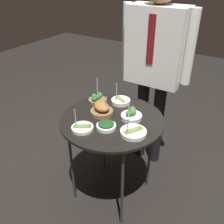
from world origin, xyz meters
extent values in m
plane|color=black|center=(0.00, 0.00, 0.00)|extent=(8.00, 8.00, 0.00)
cylinder|color=black|center=(0.00, 0.00, 0.70)|extent=(0.71, 0.71, 0.02)
cylinder|color=#2D2D2D|center=(0.21, -0.21, 0.34)|extent=(0.02, 0.02, 0.69)
cylinder|color=#2D2D2D|center=(-0.21, -0.21, 0.34)|extent=(0.02, 0.02, 0.69)
cylinder|color=#2D2D2D|center=(0.21, 0.21, 0.34)|extent=(0.02, 0.02, 0.69)
cylinder|color=#2D2D2D|center=(-0.21, 0.21, 0.34)|extent=(0.02, 0.02, 0.69)
cylinder|color=white|center=(0.03, -0.12, 0.72)|extent=(0.13, 0.13, 0.02)
ellipsoid|color=#194219|center=(0.03, -0.12, 0.74)|extent=(0.10, 0.10, 0.02)
cylinder|color=silver|center=(0.11, 0.07, 0.72)|extent=(0.14, 0.14, 0.03)
sphere|color=#387F2D|center=(0.12, 0.07, 0.76)|extent=(0.04, 0.04, 0.04)
sphere|color=#387F2D|center=(0.11, 0.09, 0.76)|extent=(0.05, 0.05, 0.05)
sphere|color=#387F2D|center=(0.11, 0.04, 0.76)|extent=(0.04, 0.04, 0.04)
cylinder|color=#ADADB2|center=(0.11, 0.03, 0.77)|extent=(0.01, 0.01, 0.13)
cylinder|color=brown|center=(-0.09, 0.01, 0.72)|extent=(0.16, 0.16, 0.03)
ellipsoid|color=#93602D|center=(-0.09, 0.01, 0.76)|extent=(0.16, 0.14, 0.06)
cylinder|color=#ADADB2|center=(-0.05, 0.01, 0.78)|extent=(0.01, 0.01, 0.15)
cylinder|color=silver|center=(-0.09, -0.21, 0.72)|extent=(0.14, 0.14, 0.02)
ellipsoid|color=#5B8938|center=(-0.08, -0.23, 0.73)|extent=(0.10, 0.08, 0.01)
ellipsoid|color=#5B8938|center=(-0.08, -0.22, 0.73)|extent=(0.10, 0.08, 0.01)
ellipsoid|color=#5B8938|center=(-0.09, -0.21, 0.73)|extent=(0.10, 0.08, 0.01)
ellipsoid|color=#5B8938|center=(-0.10, -0.20, 0.73)|extent=(0.10, 0.08, 0.01)
cylinder|color=#ADADB2|center=(-0.12, -0.24, 0.78)|extent=(0.01, 0.01, 0.15)
cylinder|color=silver|center=(-0.06, 0.22, 0.72)|extent=(0.14, 0.14, 0.03)
ellipsoid|color=#7AA847|center=(-0.06, 0.23, 0.74)|extent=(0.11, 0.07, 0.01)
ellipsoid|color=#7AA847|center=(-0.06, 0.22, 0.74)|extent=(0.11, 0.07, 0.01)
ellipsoid|color=#7AA847|center=(-0.07, 0.21, 0.74)|extent=(0.11, 0.07, 0.01)
cylinder|color=#ADADB2|center=(-0.08, 0.19, 0.79)|extent=(0.01, 0.01, 0.17)
cylinder|color=white|center=(0.21, -0.09, 0.72)|extent=(0.16, 0.16, 0.03)
ellipsoid|color=olive|center=(0.22, -0.09, 0.74)|extent=(0.08, 0.13, 0.01)
ellipsoid|color=olive|center=(0.21, -0.09, 0.74)|extent=(0.08, 0.13, 0.01)
ellipsoid|color=olive|center=(0.21, -0.08, 0.74)|extent=(0.08, 0.13, 0.01)
ellipsoid|color=olive|center=(0.20, -0.08, 0.74)|extent=(0.08, 0.13, 0.01)
cylinder|color=#ADADB2|center=(0.19, -0.13, 0.77)|extent=(0.01, 0.01, 0.13)
cylinder|color=brown|center=(-0.22, 0.14, 0.72)|extent=(0.14, 0.14, 0.02)
sphere|color=#2D7028|center=(-0.22, 0.14, 0.75)|extent=(0.04, 0.04, 0.04)
sphere|color=#2D7028|center=(-0.22, 0.18, 0.75)|extent=(0.04, 0.04, 0.04)
sphere|color=#2D7028|center=(-0.25, 0.14, 0.75)|extent=(0.04, 0.04, 0.04)
sphere|color=#2D7028|center=(-0.22, 0.10, 0.75)|extent=(0.04, 0.04, 0.04)
cylinder|color=#ADADB2|center=(-0.24, 0.17, 0.80)|extent=(0.01, 0.01, 0.18)
cylinder|color=black|center=(-0.03, 0.55, 0.39)|extent=(0.10, 0.10, 0.78)
cylinder|color=black|center=(0.13, 0.55, 0.39)|extent=(0.10, 0.10, 0.78)
cube|color=white|center=(0.05, 0.55, 1.08)|extent=(0.44, 0.21, 0.59)
cube|color=maroon|center=(0.05, 0.44, 1.15)|extent=(0.05, 0.01, 0.35)
cylinder|color=white|center=(-0.20, 0.55, 1.10)|extent=(0.07, 0.07, 0.54)
cylinder|color=white|center=(0.31, 0.55, 1.10)|extent=(0.07, 0.07, 0.54)
camera|label=1|loc=(0.77, -1.22, 1.61)|focal=40.00mm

